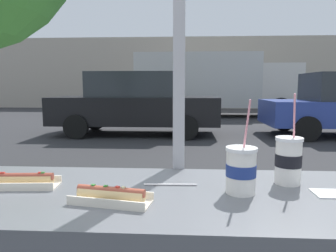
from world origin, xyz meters
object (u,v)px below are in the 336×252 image
Objects in this scene: box_truck at (213,82)px; parked_car_black at (135,103)px; soda_cup_left at (241,169)px; hotdog_tray_far at (111,196)px; soda_cup_right at (288,160)px; hotdog_tray_near at (23,181)px.

parked_car_black is at bearing -115.52° from box_truck.
hotdog_tray_far is (-0.41, -0.11, -0.06)m from soda_cup_left.
soda_cup_right is 7.79m from parked_car_black.
soda_cup_right is at bearing 5.63° from hotdog_tray_near.
soda_cup_left is at bearing -149.66° from soda_cup_right.
hotdog_tray_far is at bearing -164.70° from soda_cup_left.
hotdog_tray_near is at bearing -83.53° from parked_car_black.
parked_car_black is (-1.22, 7.79, -0.15)m from hotdog_tray_far.
soda_cup_right is 0.96m from hotdog_tray_near.
box_truck reaches higher than hotdog_tray_near.
parked_car_black is 6.25m from box_truck.
parked_car_black reaches higher than soda_cup_right.
hotdog_tray_near is (-0.76, 0.02, -0.06)m from soda_cup_left.
hotdog_tray_far is 7.89m from parked_car_black.
box_truck is (1.81, 13.27, 0.52)m from hotdog_tray_near.
parked_car_black reaches higher than hotdog_tray_near.
hotdog_tray_far is 0.04× the size of box_truck.
soda_cup_left is 13.34m from box_truck.
soda_cup_right is at bearing -76.49° from parked_car_black.
hotdog_tray_far is at bearing -96.22° from box_truck.
box_truck is at bearing 83.78° from hotdog_tray_far.
box_truck is (1.46, 13.40, 0.52)m from hotdog_tray_far.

